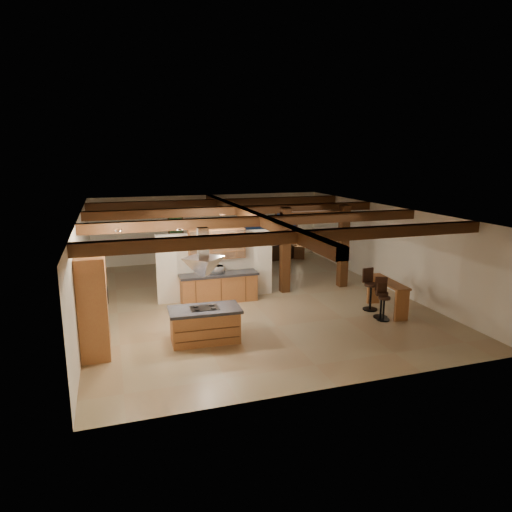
{
  "coord_description": "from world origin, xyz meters",
  "views": [
    {
      "loc": [
        -4.16,
        -13.53,
        4.61
      ],
      "look_at": [
        0.37,
        0.5,
        1.32
      ],
      "focal_mm": 32.0,
      "sensor_mm": 36.0,
      "label": 1
    }
  ],
  "objects": [
    {
      "name": "ground",
      "position": [
        0.0,
        0.0,
        0.0
      ],
      "size": [
        12.0,
        12.0,
        0.0
      ],
      "primitive_type": "plane",
      "color": "tan",
      "rests_on": "ground"
    },
    {
      "name": "room_walls",
      "position": [
        0.0,
        0.0,
        1.78
      ],
      "size": [
        12.0,
        12.0,
        12.0
      ],
      "color": "white",
      "rests_on": "ground"
    },
    {
      "name": "ceiling_beams",
      "position": [
        0.0,
        0.0,
        2.76
      ],
      "size": [
        10.0,
        12.0,
        0.28
      ],
      "color": "#3E240F",
      "rests_on": "room_walls"
    },
    {
      "name": "timber_posts",
      "position": [
        2.5,
        0.5,
        1.76
      ],
      "size": [
        2.5,
        0.3,
        2.9
      ],
      "color": "#3E240F",
      "rests_on": "ground"
    },
    {
      "name": "partition_wall",
      "position": [
        -1.0,
        0.5,
        1.1
      ],
      "size": [
        3.8,
        0.18,
        2.2
      ],
      "primitive_type": "cube",
      "color": "white",
      "rests_on": "ground"
    },
    {
      "name": "pantry_cabinet",
      "position": [
        -4.67,
        -2.6,
        1.2
      ],
      "size": [
        0.67,
        1.6,
        2.4
      ],
      "color": "#A26B34",
      "rests_on": "ground"
    },
    {
      "name": "back_counter",
      "position": [
        -1.0,
        0.11,
        0.48
      ],
      "size": [
        2.5,
        0.66,
        0.94
      ],
      "color": "#A26B34",
      "rests_on": "ground"
    },
    {
      "name": "upper_display_cabinet",
      "position": [
        -1.0,
        0.31,
        1.85
      ],
      "size": [
        1.8,
        0.36,
        0.95
      ],
      "color": "#A26B34",
      "rests_on": "partition_wall"
    },
    {
      "name": "range_hood",
      "position": [
        -2.07,
        -2.87,
        1.78
      ],
      "size": [
        1.1,
        1.1,
        1.4
      ],
      "color": "silver",
      "rests_on": "room_walls"
    },
    {
      "name": "back_windows",
      "position": [
        2.8,
        5.93,
        1.5
      ],
      "size": [
        2.7,
        0.07,
        1.7
      ],
      "color": "#3E240F",
      "rests_on": "room_walls"
    },
    {
      "name": "framed_art",
      "position": [
        -1.5,
        5.94,
        1.7
      ],
      "size": [
        0.65,
        0.05,
        0.85
      ],
      "color": "#3E240F",
      "rests_on": "room_walls"
    },
    {
      "name": "recessed_cans",
      "position": [
        -2.53,
        -1.93,
        2.87
      ],
      "size": [
        3.16,
        2.46,
        0.03
      ],
      "color": "silver",
      "rests_on": "room_walls"
    },
    {
      "name": "kitchen_island",
      "position": [
        -2.07,
        -2.87,
        0.44
      ],
      "size": [
        1.82,
        1.02,
        0.89
      ],
      "color": "#A26B34",
      "rests_on": "ground"
    },
    {
      "name": "dining_table",
      "position": [
        -0.47,
        2.22,
        0.3
      ],
      "size": [
        1.84,
        1.24,
        0.6
      ],
      "primitive_type": "imported",
      "rotation": [
        0.0,
        0.0,
        0.18
      ],
      "color": "#411F10",
      "rests_on": "ground"
    },
    {
      "name": "sofa",
      "position": [
        2.86,
        5.35,
        0.33
      ],
      "size": [
        2.38,
        1.36,
        0.66
      ],
      "primitive_type": "imported",
      "rotation": [
        0.0,
        0.0,
        3.37
      ],
      "color": "black",
      "rests_on": "ground"
    },
    {
      "name": "microwave",
      "position": [
        -1.08,
        0.11,
        1.06
      ],
      "size": [
        0.47,
        0.35,
        0.24
      ],
      "primitive_type": "imported",
      "rotation": [
        0.0,
        0.0,
        3.02
      ],
      "color": "silver",
      "rests_on": "back_counter"
    },
    {
      "name": "bar_counter",
      "position": [
        3.56,
        -2.34,
        0.64
      ],
      "size": [
        0.58,
        1.84,
        0.95
      ],
      "color": "#A26B34",
      "rests_on": "ground"
    },
    {
      "name": "side_table",
      "position": [
        3.9,
        5.07,
        0.29
      ],
      "size": [
        0.61,
        0.61,
        0.58
      ],
      "primitive_type": "cube",
      "rotation": [
        0.0,
        0.0,
        -0.39
      ],
      "color": "#3E240F",
      "rests_on": "ground"
    },
    {
      "name": "table_lamp",
      "position": [
        3.9,
        5.07,
        0.8
      ],
      "size": [
        0.27,
        0.27,
        0.31
      ],
      "color": "black",
      "rests_on": "side_table"
    },
    {
      "name": "bar_stool_a",
      "position": [
        3.12,
        -2.72,
        0.59
      ],
      "size": [
        0.44,
        0.45,
        1.16
      ],
      "color": "black",
      "rests_on": "ground"
    },
    {
      "name": "bar_stool_b",
      "position": [
        3.06,
        -2.92,
        0.53
      ],
      "size": [
        0.37,
        0.37,
        1.05
      ],
      "color": "black",
      "rests_on": "ground"
    },
    {
      "name": "bar_stool_c",
      "position": [
        3.17,
        -2.03,
        0.64
      ],
      "size": [
        0.44,
        0.45,
        1.26
      ],
      "color": "black",
      "rests_on": "ground"
    },
    {
      "name": "dining_chairs",
      "position": [
        -0.47,
        2.22,
        0.6
      ],
      "size": [
        2.26,
        2.26,
        1.19
      ],
      "color": "#3E240F",
      "rests_on": "ground"
    }
  ]
}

